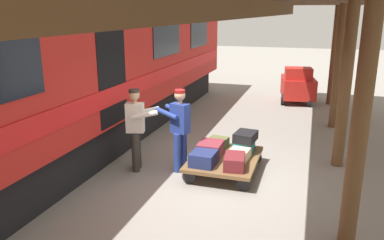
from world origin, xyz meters
TOP-DOWN VIEW (x-y plane):
  - ground_plane at (0.00, 0.00)m, footprint 60.00×60.00m
  - platform_canopy at (-2.13, 0.00)m, footprint 3.20×15.82m
  - train_car at (3.78, -0.00)m, footprint 3.02×17.35m
  - luggage_cart at (0.03, -0.37)m, footprint 1.33×1.77m
  - suitcase_olive_duffel at (0.33, -0.86)m, footprint 0.48×0.62m
  - suitcase_burgundy_valise at (0.33, -0.37)m, footprint 0.47×0.57m
  - suitcase_cream_canvas at (-0.27, -0.37)m, footprint 0.42×0.53m
  - suitcase_maroon_trunk at (-0.27, 0.12)m, footprint 0.44×0.62m
  - suitcase_navy_fabric at (0.33, 0.12)m, footprint 0.48×0.59m
  - suitcase_teal_softside at (-0.27, -0.86)m, footprint 0.41×0.54m
  - suitcase_black_hardshell at (-0.30, -0.84)m, footprint 0.47×0.59m
  - porter_in_overalls at (0.95, -0.23)m, footprint 0.73×0.56m
  - porter_by_door at (1.79, 0.00)m, footprint 0.73×0.55m
  - baggage_tug at (-1.05, -7.39)m, footprint 1.35×1.85m

SIDE VIEW (x-z plane):
  - ground_plane at x=0.00m, z-range 0.00..0.00m
  - luggage_cart at x=0.03m, z-range 0.12..0.46m
  - suitcase_cream_canvas at x=-0.27m, z-range 0.34..0.53m
  - suitcase_olive_duffel at x=0.33m, z-range 0.34..0.53m
  - suitcase_teal_softside at x=-0.27m, z-range 0.34..0.57m
  - suitcase_maroon_trunk at x=-0.27m, z-range 0.34..0.59m
  - suitcase_navy_fabric at x=0.33m, z-range 0.34..0.60m
  - suitcase_burgundy_valise at x=0.33m, z-range 0.34..0.62m
  - baggage_tug at x=-1.05m, z-range -0.02..1.28m
  - suitcase_black_hardshell at x=-0.30m, z-range 0.57..0.76m
  - porter_in_overalls at x=0.95m, z-range 0.07..1.78m
  - porter_by_door at x=1.79m, z-range 0.07..1.78m
  - train_car at x=3.78m, z-range 0.06..4.06m
  - platform_canopy at x=-2.13m, z-range 1.47..5.03m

